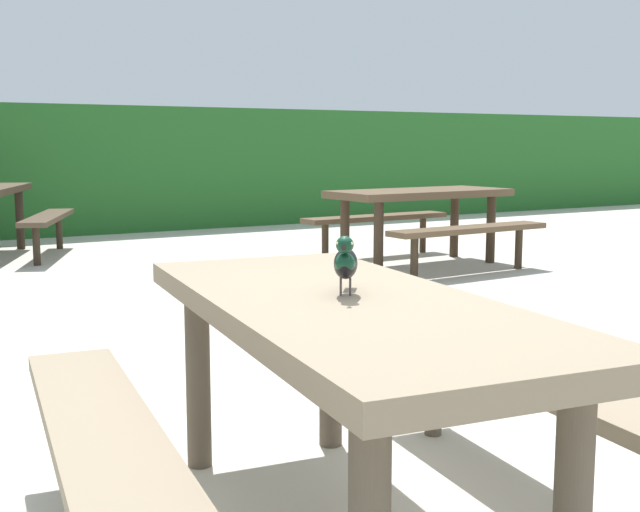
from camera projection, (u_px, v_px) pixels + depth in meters
The scene contains 4 objects.
ground_plane at pixel (379, 502), 2.71m from camera, with size 60.00×60.00×0.00m, color beige.
picnic_table_foreground at pixel (344, 358), 2.41m from camera, with size 1.88×1.91×0.74m.
bird_grackle at pixel (346, 262), 2.38m from camera, with size 0.18×0.25×0.18m.
picnic_table_mid_left at pixel (420, 209), 7.90m from camera, with size 1.83×1.76×0.74m.
Camera 1 is at (-1.47, -2.12, 1.19)m, focal length 45.59 mm.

